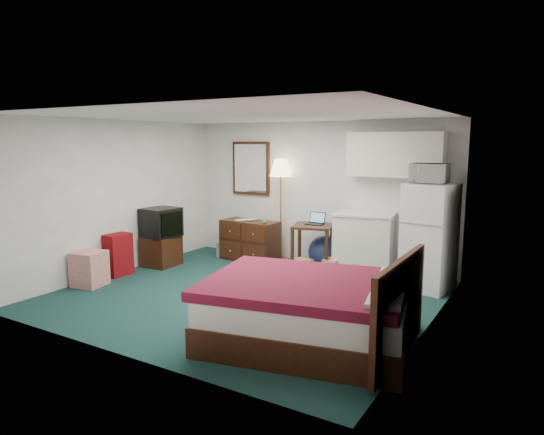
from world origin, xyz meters
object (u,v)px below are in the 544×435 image
Objects in this scene: bed at (309,312)px; tv_stand at (161,251)px; floor_lamp at (281,210)px; suitcase at (118,255)px; fridge at (429,237)px; kitchen_counter at (364,245)px; dresser at (250,240)px; desk at (312,248)px.

bed reaches higher than tv_stand.
floor_lamp is 2.71× the size of suitcase.
fridge reaches higher than bed.
tv_stand is (-1.60, -1.41, -0.67)m from floor_lamp.
fridge reaches higher than tv_stand.
tv_stand is 0.84m from suitcase.
suitcase is at bearing -103.72° from tv_stand.
suitcase is at bearing 156.74° from bed.
kitchen_counter is 3.99m from suitcase.
bed is 3.91m from suitcase.
floor_lamp is at bearing 33.00° from dresser.
kitchen_counter is 2.91m from bed.
bed is at bearing -55.38° from floor_lamp.
desk is 2.90m from bed.
dresser is at bearing 174.30° from kitchen_counter.
desk is 0.80× the size of kitchen_counter.
desk is 0.37× the size of bed.
fridge is 2.29× the size of suitcase.
floor_lamp is 2.34× the size of desk.
dresser reaches higher than suitcase.
suitcase is (-2.59, -1.84, -0.05)m from desk.
kitchen_counter is at bearing 86.91° from bed.
floor_lamp is 1.19× the size of fridge.
floor_lamp is at bearing 165.78° from kitchen_counter.
desk reaches higher than tv_stand.
suitcase is at bearing -157.73° from kitchen_counter.
tv_stand is at bearing -131.18° from dresser.
tv_stand is (-1.12, -1.13, -0.10)m from dresser.
fridge is (1.09, -0.28, 0.29)m from kitchen_counter.
fridge is at bearing 0.84° from dresser.
dresser is at bearing 121.43° from bed.
desk is (1.33, -0.12, 0.03)m from dresser.
suitcase is at bearing -147.18° from fridge.
bed is (2.57, -2.74, -0.03)m from dresser.
dresser is 0.51× the size of bed.
kitchen_counter reaches higher than tv_stand.
dresser is at bearing 42.01° from tv_stand.
dresser is 0.58× the size of floor_lamp.
suitcase is at bearing -160.24° from desk.
fridge is 0.74× the size of bed.
floor_lamp reaches higher than tv_stand.
bed is 3.74× the size of tv_stand.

